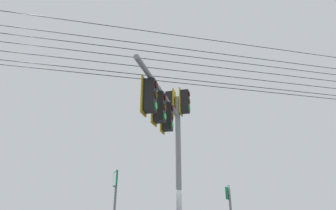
{
  "coord_description": "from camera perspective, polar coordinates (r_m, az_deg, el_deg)",
  "views": [
    {
      "loc": [
        0.04,
        -9.26,
        1.74
      ],
      "look_at": [
        -0.77,
        -0.91,
        5.09
      ],
      "focal_mm": 29.25,
      "sensor_mm": 36.0,
      "label": 1
    }
  ],
  "objects": [
    {
      "name": "signal_mast_assembly",
      "position": [
        9.13,
        0.48,
        -4.18
      ],
      "size": [
        1.28,
        4.53,
        6.27
      ],
      "color": "gray",
      "rests_on": "ground"
    },
    {
      "name": "overhead_wire_span",
      "position": [
        11.66,
        7.22,
        8.37
      ],
      "size": [
        23.15,
        7.57,
        2.39
      ],
      "color": "black"
    }
  ]
}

